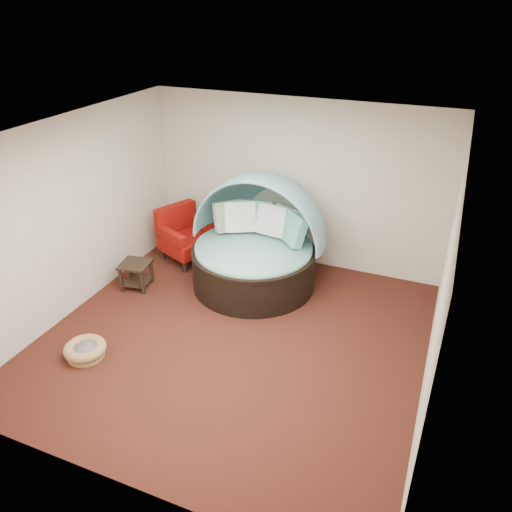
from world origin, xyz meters
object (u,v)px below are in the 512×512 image
at_px(pet_basket, 85,350).
at_px(side_table, 136,272).
at_px(red_armchair, 185,236).
at_px(canopy_daybed, 256,235).

distance_m(pet_basket, side_table, 1.76).
bearing_deg(pet_basket, red_armchair, 92.44).
xyz_separation_m(canopy_daybed, side_table, (-1.71, -0.89, -0.56)).
distance_m(canopy_daybed, side_table, 2.00).
bearing_deg(red_armchair, canopy_daybed, 13.65).
bearing_deg(pet_basket, canopy_daybed, 62.92).
height_order(pet_basket, side_table, side_table).
bearing_deg(canopy_daybed, pet_basket, -117.99).
relative_size(canopy_daybed, side_table, 4.07).
xyz_separation_m(canopy_daybed, red_armchair, (-1.46, 0.27, -0.40)).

